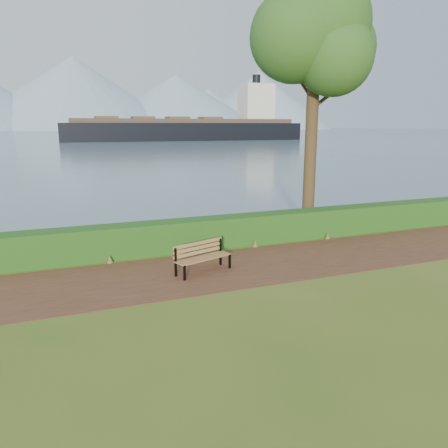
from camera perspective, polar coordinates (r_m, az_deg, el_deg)
name	(u,v)px	position (r m, az deg, el deg)	size (l,w,h in m)	color
ground	(235,271)	(12.40, 1.49, -6.16)	(140.00, 140.00, 0.00)	#49631C
path	(231,268)	(12.66, 0.96, -5.73)	(40.00, 3.40, 0.01)	#4F2B1B
hedge	(205,233)	(14.59, -2.50, -1.21)	(32.00, 0.85, 1.00)	#204E16
water	(57,132)	(270.85, -21.03, 11.13)	(700.00, 510.00, 0.00)	#496376
mountains	(39,96)	(417.53, -23.02, 15.09)	(585.00, 190.00, 70.00)	#849BB1
bench	(201,255)	(12.22, -2.96, -4.07)	(1.75, 0.99, 0.84)	black
tree	(316,33)	(17.26, 11.88, 23.27)	(5.02, 4.14, 9.74)	#3C2818
cargo_ship	(194,129)	(118.66, -3.97, 12.22)	(63.25, 12.08, 19.11)	black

